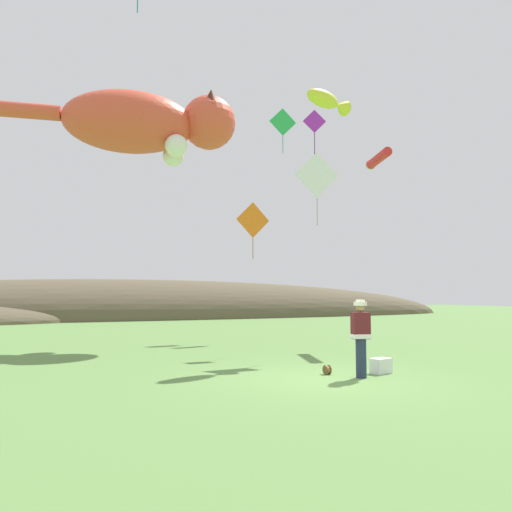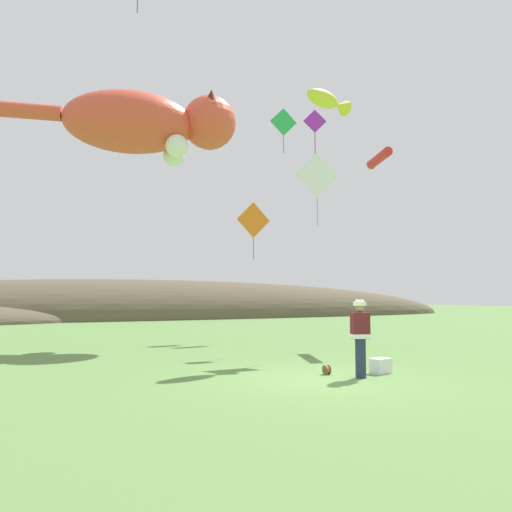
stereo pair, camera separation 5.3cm
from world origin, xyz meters
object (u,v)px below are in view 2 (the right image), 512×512
(kite_giant_cat, at_px, (147,124))
(kite_diamond_orange, at_px, (253,220))
(kite_tube_streamer, at_px, (379,159))
(kite_diamond_white, at_px, (317,175))
(kite_diamond_violet, at_px, (315,122))
(kite_fish_windsock, at_px, (327,100))
(picnic_cooler, at_px, (381,366))
(kite_diamond_green, at_px, (283,122))
(festival_attendant, at_px, (360,336))
(kite_spool, at_px, (327,370))

(kite_giant_cat, xyz_separation_m, kite_diamond_orange, (4.47, -0.30, -3.69))
(kite_tube_streamer, xyz_separation_m, kite_diamond_white, (-3.87, -1.92, -1.46))
(kite_tube_streamer, distance_m, kite_diamond_violet, 2.90)
(kite_fish_windsock, xyz_separation_m, kite_diamond_orange, (-0.64, 5.08, -3.46))
(picnic_cooler, distance_m, kite_diamond_orange, 10.53)
(kite_giant_cat, xyz_separation_m, kite_fish_windsock, (5.11, -5.38, -0.22))
(kite_diamond_orange, xyz_separation_m, kite_diamond_green, (2.77, 2.77, 5.54))
(kite_diamond_white, distance_m, kite_diamond_green, 9.88)
(kite_tube_streamer, height_order, kite_diamond_green, kite_diamond_green)
(festival_attendant, bearing_deg, kite_tube_streamer, 50.00)
(kite_giant_cat, height_order, kite_diamond_orange, kite_giant_cat)
(festival_attendant, xyz_separation_m, kite_diamond_white, (1.35, 4.29, 4.80))
(picnic_cooler, relative_size, kite_diamond_orange, 0.23)
(festival_attendant, relative_size, kite_tube_streamer, 0.88)
(picnic_cooler, height_order, kite_fish_windsock, kite_fish_windsock)
(festival_attendant, xyz_separation_m, kite_tube_streamer, (5.22, 6.22, 6.26))
(picnic_cooler, xyz_separation_m, kite_tube_streamer, (4.40, 5.85, 7.03))
(festival_attendant, bearing_deg, kite_diamond_violet, 68.06)
(kite_giant_cat, bearing_deg, kite_diamond_orange, -3.85)
(kite_tube_streamer, distance_m, kite_diamond_white, 4.56)
(festival_attendant, height_order, kite_tube_streamer, kite_tube_streamer)
(kite_spool, distance_m, picnic_cooler, 1.33)
(kite_giant_cat, xyz_separation_m, kite_diamond_violet, (6.01, -2.93, -0.06))
(festival_attendant, height_order, kite_fish_windsock, kite_fish_windsock)
(festival_attendant, distance_m, picnic_cooler, 1.18)
(kite_diamond_orange, bearing_deg, kite_diamond_violet, -59.64)
(kite_tube_streamer, xyz_separation_m, kite_diamond_green, (-1.13, 6.26, 3.35))
(kite_giant_cat, bearing_deg, kite_spool, -73.80)
(picnic_cooler, bearing_deg, kite_fish_windsock, 75.00)
(kite_diamond_white, bearing_deg, kite_diamond_orange, 90.32)
(kite_diamond_green, bearing_deg, festival_attendant, -108.12)
(festival_attendant, height_order, kite_diamond_green, kite_diamond_green)
(kite_diamond_orange, distance_m, kite_diamond_green, 6.78)
(kite_spool, xyz_separation_m, kite_tube_streamer, (5.68, 5.49, 7.10))
(festival_attendant, relative_size, picnic_cooler, 3.19)
(kite_tube_streamer, xyz_separation_m, kite_diamond_violet, (-2.36, 0.86, 1.44))
(picnic_cooler, bearing_deg, kite_giant_cat, 112.40)
(kite_spool, bearing_deg, kite_diamond_violet, 62.43)
(festival_attendant, height_order, kite_diamond_white, kite_diamond_white)
(kite_giant_cat, height_order, kite_tube_streamer, kite_giant_cat)
(festival_attendant, bearing_deg, kite_diamond_orange, 82.28)
(kite_giant_cat, height_order, kite_fish_windsock, kite_giant_cat)
(kite_giant_cat, bearing_deg, festival_attendant, -72.48)
(kite_spool, height_order, kite_fish_windsock, kite_fish_windsock)
(kite_fish_windsock, distance_m, kite_diamond_orange, 6.18)
(kite_giant_cat, height_order, kite_diamond_white, kite_giant_cat)
(kite_diamond_green, bearing_deg, kite_diamond_violet, -102.83)
(kite_spool, bearing_deg, kite_diamond_orange, 78.79)
(kite_spool, relative_size, kite_diamond_white, 0.09)
(festival_attendant, bearing_deg, kite_diamond_green, 71.88)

